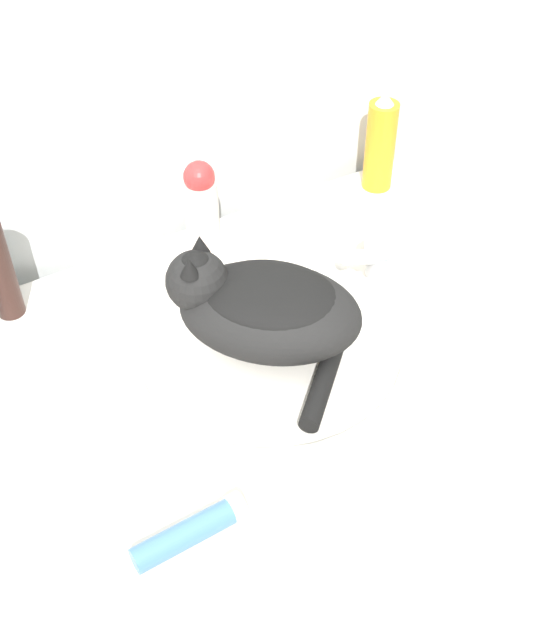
% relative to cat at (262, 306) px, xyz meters
% --- Properties ---
extents(wall_back, '(8.00, 0.05, 2.40)m').
position_rel_cat_xyz_m(wall_back, '(-0.02, 0.41, 0.26)').
color(wall_back, silver).
rests_on(wall_back, ground_plane).
extents(vanity_counter, '(1.13, 0.62, 0.83)m').
position_rel_cat_xyz_m(vanity_counter, '(-0.02, 0.04, -0.53)').
color(vanity_counter, white).
rests_on(vanity_counter, ground_plane).
extents(sink_basin, '(0.43, 0.43, 0.05)m').
position_rel_cat_xyz_m(sink_basin, '(0.01, -0.01, -0.09)').
color(sink_basin, white).
rests_on(sink_basin, vanity_counter).
extents(cat, '(0.32, 0.34, 0.15)m').
position_rel_cat_xyz_m(cat, '(0.00, 0.00, 0.00)').
color(cat, black).
rests_on(cat, sink_basin).
extents(faucet, '(0.12, 0.06, 0.12)m').
position_rel_cat_xyz_m(faucet, '(0.24, 0.06, -0.05)').
color(faucet, silver).
rests_on(faucet, vanity_counter).
extents(lotion_bottle_white, '(0.06, 0.06, 0.17)m').
position_rel_cat_xyz_m(lotion_bottle_white, '(0.05, 0.30, -0.03)').
color(lotion_bottle_white, silver).
rests_on(lotion_bottle_white, vanity_counter).
extents(spray_bottle_trigger, '(0.06, 0.06, 0.20)m').
position_rel_cat_xyz_m(spray_bottle_trigger, '(0.42, 0.30, -0.02)').
color(spray_bottle_trigger, orange).
rests_on(spray_bottle_trigger, vanity_counter).
extents(cream_tube, '(0.15, 0.04, 0.04)m').
position_rel_cat_xyz_m(cream_tube, '(-0.22, -0.22, -0.10)').
color(cream_tube, '#4C7FB2').
rests_on(cream_tube, vanity_counter).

